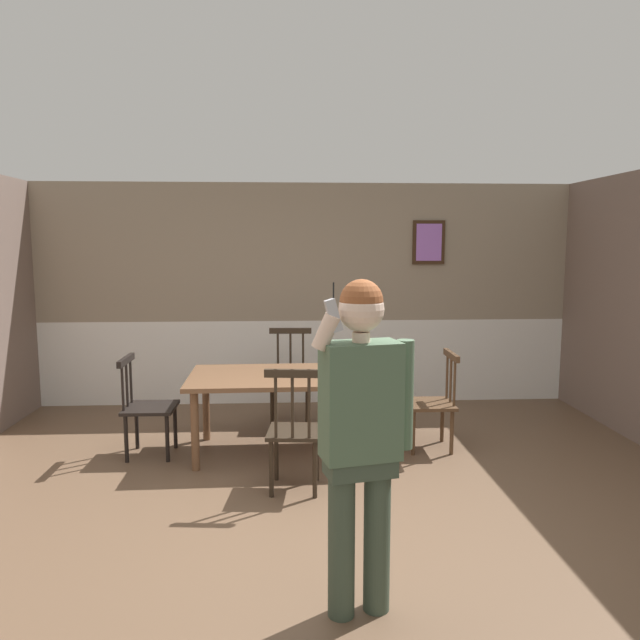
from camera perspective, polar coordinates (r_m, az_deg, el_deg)
ground_plane at (r=4.38m, az=0.07°, el=-18.80°), size 7.10×7.10×0.00m
room_back_partition at (r=7.19m, az=-1.36°, el=2.06°), size 6.43×0.17×2.63m
dining_table at (r=5.52m, az=-2.70°, el=-5.97°), size 1.89×1.03×0.74m
chair_near_window at (r=5.70m, az=-16.25°, el=-7.91°), size 0.45×0.45×0.92m
chair_by_doorway at (r=5.76m, az=10.73°, el=-7.66°), size 0.45×0.45×0.92m
chair_at_table_head at (r=4.71m, az=-2.47°, el=-10.52°), size 0.46×0.46×1.00m
chair_opposite_corner at (r=6.43m, az=-2.87°, el=-5.68°), size 0.48×0.48×1.01m
person_figure at (r=3.07m, az=4.00°, el=-9.95°), size 0.54×0.29×1.76m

